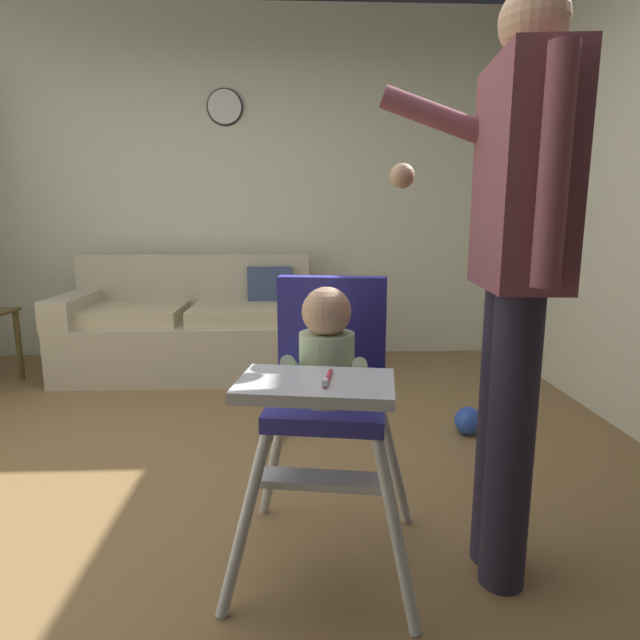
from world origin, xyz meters
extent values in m
cube|color=olive|center=(0.00, 0.00, -0.05)|extent=(5.86, 6.40, 0.10)
cube|color=silver|center=(0.00, 2.43, 1.38)|extent=(5.06, 0.06, 2.76)
cube|color=#BFB39B|center=(-0.43, 1.85, 0.20)|extent=(1.78, 0.84, 0.40)
cube|color=#BFB39B|center=(-0.43, 2.18, 0.63)|extent=(1.78, 0.22, 0.46)
cube|color=#BFB39B|center=(-1.23, 1.85, 0.50)|extent=(0.20, 0.84, 0.20)
cube|color=#BFB39B|center=(0.37, 1.85, 0.50)|extent=(0.20, 0.84, 0.20)
cube|color=beige|center=(-0.80, 1.80, 0.46)|extent=(0.68, 0.60, 0.11)
cube|color=beige|center=(-0.05, 1.80, 0.46)|extent=(0.68, 0.60, 0.11)
cube|color=#3D4C75|center=(0.16, 2.05, 0.60)|extent=(0.34, 0.10, 0.34)
cylinder|color=silver|center=(0.21, -0.60, 0.26)|extent=(0.19, 0.15, 0.54)
cylinder|color=silver|center=(0.64, -0.67, 0.26)|extent=(0.15, 0.19, 0.54)
cylinder|color=silver|center=(0.28, -0.17, 0.26)|extent=(0.15, 0.19, 0.54)
cylinder|color=silver|center=(0.71, -0.24, 0.26)|extent=(0.19, 0.15, 0.54)
cube|color=#2F2E96|center=(0.46, -0.42, 0.55)|extent=(0.41, 0.41, 0.05)
cube|color=#2F2E96|center=(0.49, -0.27, 0.76)|extent=(0.37, 0.13, 0.37)
cube|color=silver|center=(0.42, -0.71, 0.71)|extent=(0.44, 0.32, 0.03)
cube|color=silver|center=(0.45, -0.53, 0.35)|extent=(0.41, 0.16, 0.02)
cylinder|color=beige|center=(0.46, -0.44, 0.68)|extent=(0.20, 0.20, 0.22)
sphere|color=tan|center=(0.46, -0.45, 0.86)|extent=(0.15, 0.15, 0.15)
cylinder|color=beige|center=(0.35, -0.46, 0.70)|extent=(0.07, 0.15, 0.10)
cylinder|color=beige|center=(0.56, -0.50, 0.70)|extent=(0.07, 0.15, 0.10)
cylinder|color=#CC384C|center=(0.45, -0.71, 0.74)|extent=(0.03, 0.13, 0.01)
cube|color=white|center=(0.44, -0.77, 0.74)|extent=(0.02, 0.03, 0.02)
cylinder|color=#292439|center=(1.02, -0.42, 0.47)|extent=(0.14, 0.14, 0.94)
cylinder|color=#292439|center=(1.01, -0.54, 0.47)|extent=(0.14, 0.14, 0.94)
cube|color=brown|center=(1.02, -0.48, 1.25)|extent=(0.24, 0.42, 0.64)
sphere|color=tan|center=(1.02, -0.48, 1.66)|extent=(0.19, 0.19, 0.19)
cylinder|color=brown|center=(0.87, -0.28, 1.43)|extent=(0.48, 0.12, 0.23)
sphere|color=tan|center=(0.71, -0.27, 1.27)|extent=(0.08, 0.08, 0.08)
cylinder|color=brown|center=(0.99, -0.72, 1.25)|extent=(0.07, 0.07, 0.57)
sphere|color=#284CB7|center=(1.28, 0.62, 0.08)|extent=(0.15, 0.15, 0.15)
sphere|color=green|center=(0.23, 0.62, 0.07)|extent=(0.15, 0.15, 0.15)
cylinder|color=brown|center=(-1.61, 1.72, 0.25)|extent=(0.04, 0.04, 0.50)
cylinder|color=white|center=(-0.19, 2.38, 1.99)|extent=(0.26, 0.03, 0.26)
cylinder|color=black|center=(-0.19, 2.40, 1.99)|extent=(0.28, 0.02, 0.28)
camera|label=1|loc=(0.37, -2.01, 1.14)|focal=29.70mm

